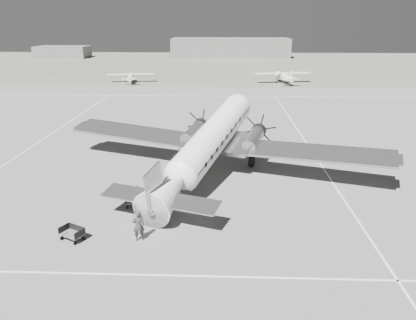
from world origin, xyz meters
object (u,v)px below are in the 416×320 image
object	(u,v)px
baggage_cart_far	(72,234)
passenger	(151,183)
light_plane_left	(131,78)
hangar_main	(230,48)
ramp_agent	(137,195)
shed_secondary	(63,52)
ground_crew	(139,225)
light_plane_right	(283,77)
dc3_airliner	(209,144)
baggage_cart_near	(135,201)

from	to	relation	value
baggage_cart_far	passenger	size ratio (longest dim) A/B	0.82
light_plane_left	baggage_cart_far	bearing A→B (deg)	-89.92
light_plane_left	baggage_cart_far	size ratio (longest dim) A/B	6.74
hangar_main	ramp_agent	size ratio (longest dim) A/B	25.60
hangar_main	baggage_cart_far	world-z (taller)	hangar_main
shed_secondary	ground_crew	world-z (taller)	shed_secondary
ground_crew	passenger	bearing A→B (deg)	-105.87
light_plane_right	ramp_agent	bearing A→B (deg)	-117.92
passenger	hangar_main	bearing A→B (deg)	-0.63
dc3_airliner	passenger	size ratio (longest dim) A/B	16.63
shed_secondary	baggage_cart_near	world-z (taller)	shed_secondary
baggage_cart_near	ground_crew	distance (m)	4.90
shed_secondary	dc3_airliner	xyz separation A→B (m)	(56.49, -114.33, 0.91)
ground_crew	passenger	size ratio (longest dim) A/B	1.10
shed_secondary	ramp_agent	world-z (taller)	shed_secondary
hangar_main	passenger	xyz separation A→B (m)	(-7.90, -123.40, -2.38)
light_plane_left	baggage_cart_far	world-z (taller)	light_plane_left
shed_secondary	ground_crew	xyz separation A→B (m)	(52.54, -125.37, -0.99)
dc3_airliner	light_plane_left	size ratio (longest dim) A/B	2.99
baggage_cart_near	ramp_agent	size ratio (longest dim) A/B	0.92
baggage_cart_near	ground_crew	bearing A→B (deg)	-84.00
ground_crew	baggage_cart_near	bearing A→B (deg)	-94.85
baggage_cart_near	ground_crew	world-z (taller)	ground_crew
dc3_airliner	ramp_agent	distance (m)	8.19
hangar_main	passenger	distance (m)	123.67
dc3_airliner	baggage_cart_far	xyz separation A→B (m)	(-8.11, -11.21, -2.49)
light_plane_right	baggage_cart_far	bearing A→B (deg)	-119.02
hangar_main	dc3_airliner	xyz separation A→B (m)	(-3.51, -119.33, -0.39)
hangar_main	ground_crew	size ratio (longest dim) A/B	20.82
ground_crew	passenger	world-z (taller)	ground_crew
light_plane_right	baggage_cart_far	distance (m)	69.96
light_plane_left	ramp_agent	bearing A→B (deg)	-86.43
dc3_airliner	light_plane_left	bearing A→B (deg)	128.27
dc3_airliner	passenger	xyz separation A→B (m)	(-4.39, -4.07, -1.99)
light_plane_right	hangar_main	bearing A→B (deg)	88.68
baggage_cart_near	baggage_cart_far	distance (m)	5.69
light_plane_right	passenger	world-z (taller)	light_plane_right
light_plane_right	dc3_airliner	bearing A→B (deg)	-114.84
hangar_main	shed_secondary	size ratio (longest dim) A/B	2.33
baggage_cart_far	light_plane_left	bearing A→B (deg)	126.58
dc3_airliner	baggage_cart_near	distance (m)	8.55
ground_crew	hangar_main	bearing A→B (deg)	-112.75
shed_secondary	baggage_cart_near	size ratio (longest dim) A/B	11.95
light_plane_left	baggage_cart_near	distance (m)	62.81
light_plane_right	baggage_cart_far	xyz separation A→B (m)	(-22.10, -66.38, -0.84)
shed_secondary	passenger	bearing A→B (deg)	-66.25
baggage_cart_far	passenger	xyz separation A→B (m)	(3.72, 7.14, 0.49)
hangar_main	dc3_airliner	world-z (taller)	hangar_main
shed_secondary	baggage_cart_near	xyz separation A→B (m)	(51.31, -120.66, -1.57)
dc3_airliner	ramp_agent	xyz separation A→B (m)	(-5.09, -6.07, -2.09)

